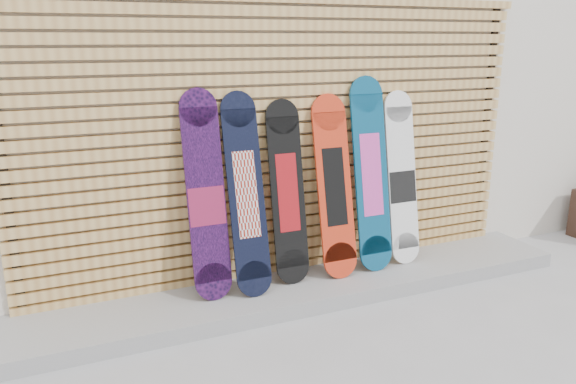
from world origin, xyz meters
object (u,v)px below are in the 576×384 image
(snowboard_0, at_px, (206,197))
(snowboard_4, at_px, (371,175))
(snowboard_2, at_px, (287,193))
(snowboard_5, at_px, (402,179))
(snowboard_1, at_px, (246,195))
(snowboard_3, at_px, (334,187))

(snowboard_0, distance_m, snowboard_4, 1.39)
(snowboard_2, distance_m, snowboard_5, 1.05)
(snowboard_0, relative_size, snowboard_2, 1.07)
(snowboard_4, bearing_deg, snowboard_5, 2.81)
(snowboard_1, height_order, snowboard_5, snowboard_1)
(snowboard_4, bearing_deg, snowboard_3, -178.74)
(snowboard_1, distance_m, snowboard_2, 0.36)
(snowboard_2, xyz_separation_m, snowboard_5, (1.05, -0.01, 0.00))
(snowboard_0, height_order, snowboard_2, snowboard_0)
(snowboard_1, bearing_deg, snowboard_3, 1.52)
(snowboard_2, bearing_deg, snowboard_0, -178.47)
(snowboard_3, relative_size, snowboard_5, 1.00)
(snowboard_4, height_order, snowboard_5, snowboard_4)
(snowboard_1, xyz_separation_m, snowboard_3, (0.75, 0.02, -0.02))
(snowboard_4, relative_size, snowboard_5, 1.09)
(snowboard_1, bearing_deg, snowboard_2, 7.83)
(snowboard_0, bearing_deg, snowboard_1, -6.04)
(snowboard_5, bearing_deg, snowboard_3, -178.00)
(snowboard_3, bearing_deg, snowboard_2, 175.82)
(snowboard_2, distance_m, snowboard_3, 0.40)
(snowboard_0, xyz_separation_m, snowboard_4, (1.39, -0.00, 0.04))
(snowboard_2, height_order, snowboard_3, snowboard_3)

